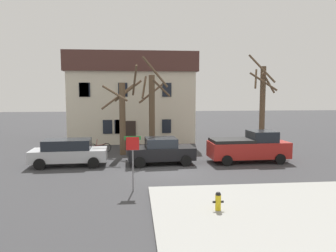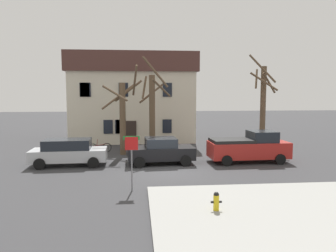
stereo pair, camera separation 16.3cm
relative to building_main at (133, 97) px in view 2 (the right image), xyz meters
name	(u,v)px [view 2 (the right image)]	position (x,y,z in m)	size (l,w,h in m)	color
ground_plane	(165,171)	(2.03, -13.93, -4.14)	(120.00, 120.00, 0.00)	#38383A
sidewalk_slab	(289,219)	(5.81, -21.76, -4.08)	(9.91, 8.57, 0.12)	#999993
building_main	(133,97)	(0.00, 0.00, 0.00)	(11.71, 8.55, 8.15)	beige
tree_bare_near	(123,113)	(-0.64, -8.49, -1.09)	(3.11, 3.08, 6.53)	brown
tree_bare_mid	(152,110)	(1.54, -8.12, -0.85)	(2.39, 2.42, 7.14)	brown
tree_bare_far	(263,104)	(10.45, -7.21, -0.47)	(2.31, 2.27, 7.53)	brown
car_silver_wagon	(69,152)	(-3.91, -11.93, -3.27)	(4.68, 2.20, 1.67)	#B7BABF
car_black_sedan	(161,151)	(1.89, -11.98, -3.30)	(4.34, 2.34, 1.68)	black
pickup_truck_red	(249,147)	(7.72, -11.97, -3.15)	(5.23, 2.34, 2.06)	#AD231E
fire_hydrant	(216,201)	(3.38, -20.83, -3.65)	(0.42, 0.22, 0.72)	gold
street_sign_pole	(132,153)	(0.14, -17.69, -2.32)	(0.76, 0.07, 2.59)	slate
bicycle_leaning	(100,148)	(-2.46, -7.63, -3.78)	(1.72, 0.43, 1.03)	black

